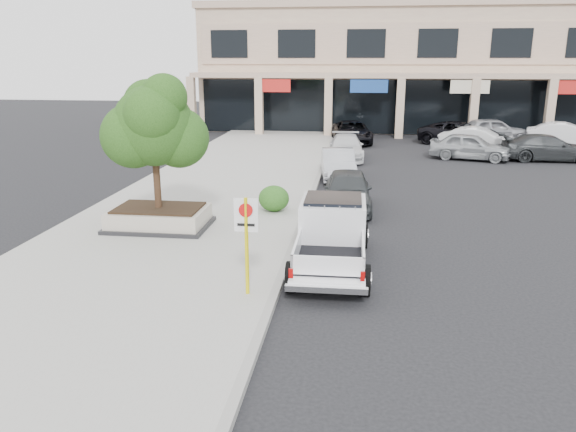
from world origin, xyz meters
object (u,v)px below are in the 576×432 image
object	(u,v)px
curb_car_b	(338,164)
lot_car_f	(566,135)
pickup_truck	(331,237)
lot_car_d	(461,133)
no_parking_sign	(246,233)
lot_car_e	(493,130)
lot_car_c	(548,148)
lot_car_b	(479,141)
planter	(159,217)
planter_tree	(159,126)
curb_car_c	(346,147)
lot_car_a	(470,146)
curb_car_d	(352,132)
curb_car_a	(348,190)

from	to	relation	value
curb_car_b	lot_car_f	size ratio (longest dim) A/B	0.89
pickup_truck	lot_car_d	world-z (taller)	pickup_truck
no_parking_sign	lot_car_e	distance (m)	29.42
lot_car_c	lot_car_f	bearing A→B (deg)	-28.39
lot_car_b	lot_car_d	bearing A→B (deg)	26.47
planter	lot_car_f	distance (m)	28.32
planter	planter_tree	distance (m)	2.95
lot_car_f	lot_car_d	bearing A→B (deg)	101.92
lot_car_d	curb_car_c	bearing A→B (deg)	153.81
planter_tree	curb_car_b	size ratio (longest dim) A/B	0.96
lot_car_e	lot_car_a	bearing A→B (deg)	147.66
planter	no_parking_sign	bearing A→B (deg)	-51.56
curb_car_b	lot_car_c	distance (m)	12.88
curb_car_d	lot_car_f	distance (m)	13.51
lot_car_d	lot_car_f	xyz separation A→B (m)	(6.43, -0.35, 0.03)
curb_car_d	lot_car_b	bearing A→B (deg)	-30.74
pickup_truck	curb_car_a	size ratio (longest dim) A/B	1.27
curb_car_d	lot_car_f	world-z (taller)	lot_car_f
no_parking_sign	lot_car_f	xyz separation A→B (m)	(15.41, 25.62, -0.86)
curb_car_c	lot_car_b	size ratio (longest dim) A/B	1.00
curb_car_b	lot_car_c	bearing A→B (deg)	23.39
curb_car_a	lot_car_e	world-z (taller)	lot_car_e
lot_car_d	lot_car_e	xyz separation A→B (m)	(2.27, 1.20, 0.09)
curb_car_c	planter_tree	bearing A→B (deg)	-113.68
planter_tree	curb_car_c	world-z (taller)	planter_tree
curb_car_a	lot_car_a	xyz separation A→B (m)	(6.46, 11.60, 0.01)
planter_tree	curb_car_a	distance (m)	7.31
planter	curb_car_c	distance (m)	15.59
pickup_truck	lot_car_f	world-z (taller)	pickup_truck
curb_car_b	curb_car_c	distance (m)	5.44
no_parking_sign	curb_car_b	size ratio (longest dim) A/B	0.55
curb_car_c	lot_car_f	bearing A→B (deg)	21.37
lot_car_d	planter	bearing A→B (deg)	170.49
planter_tree	lot_car_c	size ratio (longest dim) A/B	0.81
planter_tree	lot_car_e	size ratio (longest dim) A/B	0.82
lot_car_c	lot_car_e	bearing A→B (deg)	10.77
planter	curb_car_a	distance (m)	7.00
lot_car_c	lot_car_d	xyz separation A→B (m)	(-3.74, 5.63, 0.03)
lot_car_b	no_parking_sign	bearing A→B (deg)	175.54
lot_car_a	lot_car_c	world-z (taller)	lot_car_a
lot_car_c	lot_car_b	bearing A→B (deg)	55.33
lot_car_e	lot_car_d	bearing A→B (deg)	106.45
curb_car_a	lot_car_e	xyz separation A→B (m)	(9.16, 18.64, 0.10)
lot_car_d	lot_car_e	bearing A→B (deg)	-40.23
curb_car_c	lot_car_a	bearing A→B (deg)	2.74
planter_tree	lot_car_d	distance (m)	24.63
curb_car_b	lot_car_d	world-z (taller)	lot_car_d
planter_tree	curb_car_c	xyz separation A→B (m)	(5.47, 14.40, -2.74)
curb_car_d	lot_car_d	distance (m)	7.08
lot_car_b	lot_car_d	world-z (taller)	lot_car_b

